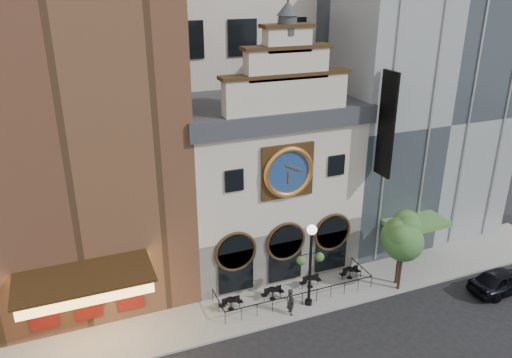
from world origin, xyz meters
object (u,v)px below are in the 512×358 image
at_px(bistro_3, 350,272).
at_px(bistro_2, 310,281).
at_px(bistro_1, 273,293).
at_px(pedestrian, 291,301).
at_px(bistro_0, 231,303).
at_px(tree_left, 404,239).
at_px(tree_right, 402,233).
at_px(lamppost, 311,257).
at_px(car_right, 503,280).

bearing_deg(bistro_3, bistro_2, 178.72).
height_order(bistro_1, pedestrian, pedestrian).
bearing_deg(bistro_0, bistro_1, 0.80).
xyz_separation_m(tree_left, tree_right, (0.28, 0.63, 0.07)).
bearing_deg(bistro_2, bistro_3, -1.28).
relative_size(bistro_0, bistro_1, 1.00).
distance_m(bistro_1, bistro_3, 6.10).
xyz_separation_m(bistro_0, bistro_2, (5.92, 0.34, 0.00)).
relative_size(bistro_1, lamppost, 0.27).
relative_size(bistro_1, pedestrian, 0.86).
height_order(car_right, lamppost, lamppost).
bearing_deg(tree_right, pedestrian, -177.19).
distance_m(bistro_0, bistro_3, 9.05).
height_order(lamppost, tree_left, lamppost).
xyz_separation_m(bistro_1, tree_left, (8.55, -2.08, 3.39)).
bearing_deg(bistro_2, car_right, -22.99).
xyz_separation_m(bistro_1, lamppost, (1.96, -1.40, 3.13)).
xyz_separation_m(bistro_0, bistro_3, (9.04, 0.27, 0.00)).
bearing_deg(tree_left, bistro_1, 166.34).
relative_size(bistro_2, tree_right, 0.30).
bearing_deg(bistro_1, bistro_0, -179.20).
bearing_deg(bistro_3, lamppost, -158.54).
bearing_deg(lamppost, bistro_2, 61.65).
distance_m(bistro_3, pedestrian, 6.06).
height_order(bistro_0, bistro_2, same).
xyz_separation_m(bistro_1, pedestrian, (0.43, -1.86, 0.46)).
relative_size(lamppost, tree_left, 1.10).
bearing_deg(pedestrian, tree_right, -88.74).
relative_size(bistro_1, bistro_3, 1.00).
relative_size(bistro_2, lamppost, 0.27).
distance_m(bistro_0, tree_right, 12.35).
relative_size(bistro_3, tree_right, 0.30).
xyz_separation_m(bistro_2, lamppost, (-1.02, -1.70, 3.13)).
distance_m(car_right, lamppost, 13.85).
bearing_deg(lamppost, bistro_3, 24.02).
distance_m(tree_left, tree_right, 0.70).
relative_size(car_right, tree_right, 0.94).
height_order(car_right, tree_left, tree_left).
xyz_separation_m(bistro_3, lamppost, (-4.14, -1.63, 3.13)).
height_order(bistro_0, tree_left, tree_left).
relative_size(car_right, lamppost, 0.87).
bearing_deg(bistro_3, pedestrian, -159.82).
height_order(bistro_0, bistro_1, same).
distance_m(bistro_2, bistro_3, 3.13).
height_order(pedestrian, tree_left, tree_left).
xyz_separation_m(bistro_3, pedestrian, (-5.67, -2.09, 0.46)).
bearing_deg(bistro_1, tree_left, -13.66).
xyz_separation_m(bistro_1, bistro_3, (6.10, 0.23, 0.00)).
bearing_deg(bistro_0, pedestrian, -28.37).
relative_size(bistro_1, car_right, 0.31).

